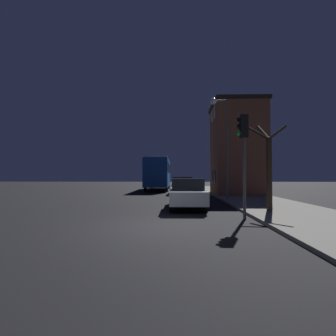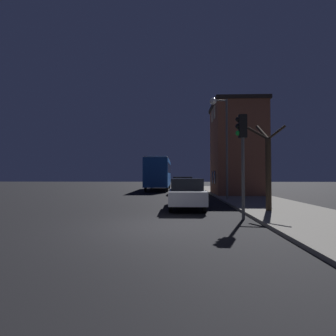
{
  "view_description": "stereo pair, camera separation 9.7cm",
  "coord_description": "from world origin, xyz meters",
  "px_view_note": "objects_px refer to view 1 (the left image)",
  "views": [
    {
      "loc": [
        0.7,
        -8.68,
        1.69
      ],
      "look_at": [
        -0.02,
        12.88,
        2.3
      ],
      "focal_mm": 28.0,
      "sensor_mm": 36.0,
      "label": 1
    },
    {
      "loc": [
        0.8,
        -8.68,
        1.69
      ],
      "look_at": [
        -0.02,
        12.88,
        2.3
      ],
      "focal_mm": 28.0,
      "sensor_mm": 36.0,
      "label": 2
    }
  ],
  "objects_px": {
    "streetlamp": "(221,128)",
    "bare_tree": "(268,165)",
    "bus": "(158,172)",
    "car_near_lane": "(187,193)",
    "car_mid_lane": "(182,185)",
    "traffic_light": "(243,144)"
  },
  "relations": [
    {
      "from": "streetlamp",
      "to": "car_near_lane",
      "type": "bearing_deg",
      "value": -121.13
    },
    {
      "from": "car_mid_lane",
      "to": "bus",
      "type": "bearing_deg",
      "value": 112.3
    },
    {
      "from": "bare_tree",
      "to": "streetlamp",
      "type": "bearing_deg",
      "value": 101.78
    },
    {
      "from": "car_mid_lane",
      "to": "car_near_lane",
      "type": "bearing_deg",
      "value": -89.82
    },
    {
      "from": "streetlamp",
      "to": "car_mid_lane",
      "type": "distance_m",
      "value": 7.9
    },
    {
      "from": "bare_tree",
      "to": "bus",
      "type": "xyz_separation_m",
      "value": [
        -6.26,
        18.26,
        -0.03
      ]
    },
    {
      "from": "bare_tree",
      "to": "car_mid_lane",
      "type": "distance_m",
      "value": 12.49
    },
    {
      "from": "traffic_light",
      "to": "car_near_lane",
      "type": "distance_m",
      "value": 4.4
    },
    {
      "from": "traffic_light",
      "to": "car_mid_lane",
      "type": "distance_m",
      "value": 13.98
    },
    {
      "from": "streetlamp",
      "to": "bus",
      "type": "bearing_deg",
      "value": 111.88
    },
    {
      "from": "traffic_light",
      "to": "car_near_lane",
      "type": "bearing_deg",
      "value": 121.95
    },
    {
      "from": "bare_tree",
      "to": "car_near_lane",
      "type": "height_order",
      "value": "bare_tree"
    },
    {
      "from": "traffic_light",
      "to": "car_near_lane",
      "type": "xyz_separation_m",
      "value": [
        -2.04,
        3.28,
        -2.11
      ]
    },
    {
      "from": "streetlamp",
      "to": "bus",
      "type": "distance_m",
      "value": 13.97
    },
    {
      "from": "streetlamp",
      "to": "bare_tree",
      "type": "bearing_deg",
      "value": -78.22
    },
    {
      "from": "bare_tree",
      "to": "car_mid_lane",
      "type": "bearing_deg",
      "value": 107.06
    },
    {
      "from": "bus",
      "to": "car_mid_lane",
      "type": "xyz_separation_m",
      "value": [
        2.62,
        -6.39,
        -1.31
      ]
    },
    {
      "from": "car_mid_lane",
      "to": "traffic_light",
      "type": "bearing_deg",
      "value": -81.36
    },
    {
      "from": "streetlamp",
      "to": "car_near_lane",
      "type": "relative_size",
      "value": 1.46
    },
    {
      "from": "bus",
      "to": "car_near_lane",
      "type": "height_order",
      "value": "bus"
    },
    {
      "from": "car_near_lane",
      "to": "car_mid_lane",
      "type": "bearing_deg",
      "value": 90.18
    },
    {
      "from": "traffic_light",
      "to": "bare_tree",
      "type": "xyz_separation_m",
      "value": [
        1.57,
        1.79,
        -0.75
      ]
    }
  ]
}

